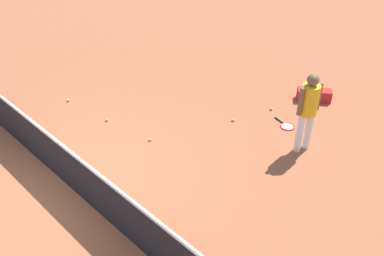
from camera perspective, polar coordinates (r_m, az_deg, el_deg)
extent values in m
plane|color=#9E5638|center=(8.13, -16.06, -7.51)|extent=(40.00, 40.00, 0.00)
cube|color=black|center=(7.85, -16.58, -5.02)|extent=(10.00, 0.02, 0.91)
cube|color=white|center=(7.56, -17.17, -2.16)|extent=(10.00, 0.04, 0.06)
cylinder|color=white|center=(8.81, 15.34, -0.30)|extent=(0.18, 0.18, 0.85)
cylinder|color=white|center=(8.68, 14.23, -0.67)|extent=(0.18, 0.18, 0.85)
cylinder|color=yellow|center=(8.36, 15.51, 3.66)|extent=(0.43, 0.43, 0.62)
cylinder|color=brown|center=(8.48, 16.65, 4.09)|extent=(0.11, 0.11, 0.58)
cylinder|color=brown|center=(8.22, 14.39, 3.46)|extent=(0.11, 0.11, 0.58)
sphere|color=brown|center=(8.16, 15.97, 6.23)|extent=(0.29, 0.29, 0.23)
torus|color=red|center=(9.58, 12.68, 0.19)|extent=(0.38, 0.38, 0.02)
cylinder|color=silver|center=(9.58, 12.68, 0.19)|extent=(0.33, 0.33, 0.00)
cylinder|color=black|center=(9.75, 11.60, 1.02)|extent=(0.28, 0.10, 0.03)
sphere|color=#C6E033|center=(9.73, -11.37, 1.11)|extent=(0.07, 0.07, 0.07)
sphere|color=#C6E033|center=(8.95, -5.65, -1.55)|extent=(0.07, 0.07, 0.07)
sphere|color=#C6E033|center=(9.57, 5.53, 1.09)|extent=(0.07, 0.07, 0.07)
sphere|color=#C6E033|center=(10.11, 10.61, 2.56)|extent=(0.07, 0.07, 0.07)
sphere|color=#C6E033|center=(10.70, -16.31, 3.60)|extent=(0.07, 0.07, 0.07)
cube|color=#B21E1E|center=(10.69, 16.06, 4.28)|extent=(0.80, 0.71, 0.28)
cylinder|color=black|center=(10.75, 17.90, 4.12)|extent=(0.24, 0.27, 0.27)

